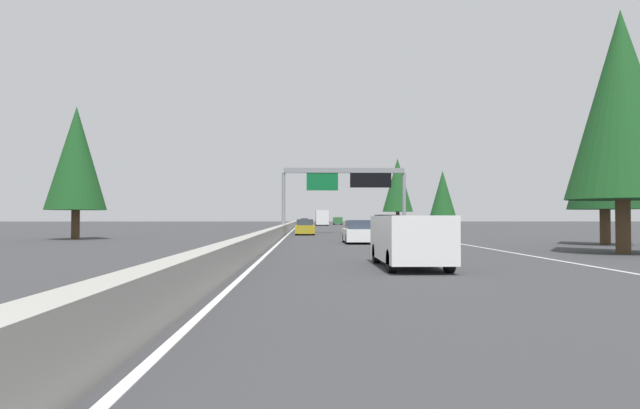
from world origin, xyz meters
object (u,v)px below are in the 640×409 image
object	(u,v)px
sedan_distant_a	(305,228)
conifer_right_mid	(443,194)
conifer_right_far	(398,185)
sedan_near_center	(358,232)
bus_distant_b	(322,217)
box_truck_far_right	(322,218)
sign_gantry_overhead	(346,181)
conifer_right_foreground	(621,105)
minivan_mid_left	(409,238)
conifer_right_near	(604,147)
minivan_mid_right	(338,220)
pickup_near_right	(388,226)
conifer_left_near	(76,158)
sedan_mid_center	(304,222)

from	to	relation	value
sedan_distant_a	conifer_right_mid	world-z (taller)	conifer_right_mid
conifer_right_far	sedan_near_center	bearing A→B (deg)	168.00
bus_distant_b	box_truck_far_right	world-z (taller)	bus_distant_b
sedan_near_center	sign_gantry_overhead	bearing A→B (deg)	-1.96
bus_distant_b	conifer_right_foreground	xyz separation A→B (m)	(-88.00, -11.14, 5.07)
minivan_mid_left	conifer_right_near	xyz separation A→B (m)	(14.29, -14.52, 4.92)
minivan_mid_right	conifer_right_far	size ratio (longest dim) A/B	0.41
pickup_near_right	conifer_left_near	xyz separation A→B (m)	(-3.33, 24.10, 5.17)
box_truck_far_right	conifer_left_near	xyz separation A→B (m)	(-87.22, 20.97, 4.47)
pickup_near_right	bus_distant_b	size ratio (longest dim) A/B	0.49
box_truck_far_right	conifer_right_mid	size ratio (longest dim) A/B	1.06
sign_gantry_overhead	conifer_right_far	distance (m)	41.02
minivan_mid_left	bus_distant_b	world-z (taller)	bus_distant_b
sedan_near_center	conifer_right_foreground	distance (m)	16.23
sign_gantry_overhead	sedan_near_center	size ratio (longest dim) A/B	2.88
sign_gantry_overhead	bus_distant_b	xyz separation A→B (m)	(57.24, 0.80, -3.60)
conifer_right_far	conifer_left_near	size ratio (longest dim) A/B	1.20
sedan_distant_a	conifer_right_far	world-z (taller)	conifer_right_far
box_truck_far_right	sedan_distant_a	bearing A→B (deg)	177.22
bus_distant_b	conifer_right_far	world-z (taller)	conifer_right_far
pickup_near_right	conifer_right_mid	distance (m)	31.18
conifer_right_near	sedan_distant_a	bearing A→B (deg)	43.38
sedan_near_center	conifer_left_near	size ratio (longest dim) A/B	0.44
sign_gantry_overhead	conifer_left_near	bearing A→B (deg)	123.01
bus_distant_b	conifer_left_near	world-z (taller)	conifer_left_near
conifer_left_near	sedan_distant_a	bearing A→B (deg)	-60.01
sedan_near_center	box_truck_far_right	size ratio (longest dim) A/B	0.52
conifer_right_far	conifer_left_near	xyz separation A→B (m)	(-53.06, 33.35, -1.24)
sedan_distant_a	conifer_right_far	bearing A→B (deg)	-20.51
sedan_mid_center	conifer_right_near	xyz separation A→B (m)	(-86.50, -18.32, 5.19)
minivan_mid_left	conifer_left_near	bearing A→B (deg)	41.49
sedan_distant_a	sign_gantry_overhead	bearing A→B (deg)	-46.43
conifer_right_foreground	sign_gantry_overhead	bearing A→B (deg)	18.58
sign_gantry_overhead	sedan_distant_a	distance (m)	7.36
conifer_right_foreground	minivan_mid_right	bearing A→B (deg)	4.13
bus_distant_b	conifer_right_mid	world-z (taller)	conifer_right_mid
minivan_mid_left	sedan_mid_center	world-z (taller)	minivan_mid_left
bus_distant_b	sedan_mid_center	distance (m)	7.31
minivan_mid_left	conifer_right_foreground	distance (m)	14.05
sign_gantry_overhead	conifer_left_near	world-z (taller)	conifer_left_near
sedan_near_center	conifer_right_mid	size ratio (longest dim) A/B	0.55
conifer_right_near	conifer_right_far	world-z (taller)	conifer_right_far
sign_gantry_overhead	sedan_mid_center	distance (m)	63.82
conifer_right_mid	box_truck_far_right	bearing A→B (deg)	15.12
sedan_near_center	conifer_right_foreground	xyz separation A→B (m)	(-10.21, -11.04, 6.10)
conifer_left_near	minivan_mid_right	bearing A→B (deg)	-16.58
conifer_right_far	conifer_right_near	bearing A→B (deg)	-178.26
pickup_near_right	sedan_mid_center	size ratio (longest dim) A/B	1.27
pickup_near_right	conifer_right_foreground	xyz separation A→B (m)	(-20.21, -7.60, 5.87)
sedan_mid_center	conifer_left_near	bearing A→B (deg)	167.67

